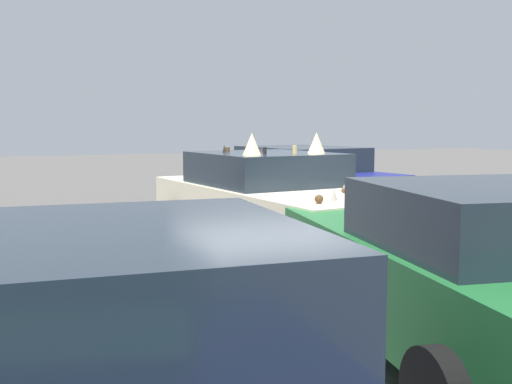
{
  "coord_description": "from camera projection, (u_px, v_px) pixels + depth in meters",
  "views": [
    {
      "loc": [
        -7.63,
        3.53,
        1.81
      ],
      "look_at": [
        0.0,
        0.3,
        0.9
      ],
      "focal_mm": 43.22,
      "sensor_mm": 36.0,
      "label": 1
    }
  ],
  "objects": [
    {
      "name": "ground_plane",
      "position": [
        276.0,
        255.0,
        8.55
      ],
      "size": [
        60.0,
        60.0,
        0.0
      ],
      "primitive_type": "plane",
      "color": "#514F4C"
    },
    {
      "name": "art_car_decorated",
      "position": [
        274.0,
        203.0,
        8.52
      ],
      "size": [
        4.64,
        2.46,
        1.7
      ],
      "rotation": [
        0.0,
        0.0,
        3.25
      ],
      "color": "beige",
      "rests_on": "ground"
    },
    {
      "name": "parked_sedan_row_back_center",
      "position": [
        294.0,
        182.0,
        11.72
      ],
      "size": [
        4.79,
        2.6,
        1.4
      ],
      "rotation": [
        0.0,
        0.0,
        0.16
      ],
      "color": "navy",
      "rests_on": "ground"
    },
    {
      "name": "parked_sedan_near_left",
      "position": [
        471.0,
        273.0,
        4.63
      ],
      "size": [
        4.3,
        2.53,
        1.39
      ],
      "rotation": [
        0.0,
        0.0,
        -0.18
      ],
      "color": "#1E602D",
      "rests_on": "ground"
    }
  ]
}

